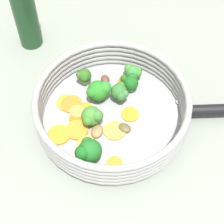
% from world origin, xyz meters
% --- Properties ---
extents(ground_plane, '(4.00, 4.00, 0.00)m').
position_xyz_m(ground_plane, '(0.00, 0.00, 0.00)').
color(ground_plane, gray).
extents(skillet, '(0.29, 0.29, 0.01)m').
position_xyz_m(skillet, '(0.00, 0.00, 0.01)').
color(skillet, '#939699').
rests_on(skillet, ground_plane).
extents(skillet_rim_wall, '(0.30, 0.30, 0.06)m').
position_xyz_m(skillet_rim_wall, '(0.00, 0.00, 0.04)').
color(skillet_rim_wall, '#959595').
rests_on(skillet_rim_wall, skillet).
extents(skillet_rivet_left, '(0.01, 0.01, 0.01)m').
position_xyz_m(skillet_rivet_left, '(0.02, -0.13, 0.02)').
color(skillet_rivet_left, '#8F9795').
rests_on(skillet_rivet_left, skillet).
extents(skillet_rivet_right, '(0.01, 0.01, 0.01)m').
position_xyz_m(skillet_rivet_right, '(0.07, -0.12, 0.02)').
color(skillet_rivet_right, '#989997').
rests_on(skillet_rivet_right, skillet).
extents(carrot_slice_0, '(0.04, 0.04, 0.00)m').
position_xyz_m(carrot_slice_0, '(-0.00, 0.06, 0.01)').
color(carrot_slice_0, orange).
rests_on(carrot_slice_0, skillet).
extents(carrot_slice_1, '(0.05, 0.05, 0.00)m').
position_xyz_m(carrot_slice_1, '(0.09, 0.00, 0.01)').
color(carrot_slice_1, orange).
rests_on(carrot_slice_1, skillet).
extents(carrot_slice_2, '(0.04, 0.04, 0.00)m').
position_xyz_m(carrot_slice_2, '(-0.10, -0.04, 0.01)').
color(carrot_slice_2, orange).
rests_on(carrot_slice_2, skillet).
extents(carrot_slice_3, '(0.06, 0.06, 0.01)m').
position_xyz_m(carrot_slice_3, '(-0.03, -0.02, 0.02)').
color(carrot_slice_3, '#EB993E').
rests_on(carrot_slice_3, skillet).
extents(carrot_slice_4, '(0.06, 0.06, 0.01)m').
position_xyz_m(carrot_slice_4, '(-0.05, 0.05, 0.02)').
color(carrot_slice_4, orange).
rests_on(carrot_slice_4, skillet).
extents(carrot_slice_5, '(0.05, 0.05, 0.00)m').
position_xyz_m(carrot_slice_5, '(0.01, -0.03, 0.01)').
color(carrot_slice_5, orange).
rests_on(carrot_slice_5, skillet).
extents(carrot_slice_6, '(0.06, 0.06, 0.01)m').
position_xyz_m(carrot_slice_6, '(-0.07, 0.08, 0.02)').
color(carrot_slice_6, orange).
rests_on(carrot_slice_6, skillet).
extents(carrot_slice_7, '(0.05, 0.05, 0.00)m').
position_xyz_m(carrot_slice_7, '(-0.00, 0.10, 0.01)').
color(carrot_slice_7, orange).
rests_on(carrot_slice_7, skillet).
extents(carrot_slice_8, '(0.04, 0.04, 0.01)m').
position_xyz_m(carrot_slice_8, '(-0.08, 0.02, 0.02)').
color(carrot_slice_8, orange).
rests_on(carrot_slice_8, skillet).
extents(carrot_slice_9, '(0.04, 0.04, 0.01)m').
position_xyz_m(carrot_slice_9, '(-0.01, 0.07, 0.02)').
color(carrot_slice_9, '#F39141').
rests_on(carrot_slice_9, skillet).
extents(carrot_slice_10, '(0.04, 0.04, 0.00)m').
position_xyz_m(carrot_slice_10, '(-0.03, 0.06, 0.02)').
color(carrot_slice_10, orange).
rests_on(carrot_slice_10, skillet).
extents(carrot_slice_11, '(0.06, 0.06, 0.00)m').
position_xyz_m(carrot_slice_11, '(0.00, 0.09, 0.01)').
color(carrot_slice_11, orange).
rests_on(carrot_slice_11, skillet).
extents(broccoli_floret_0, '(0.04, 0.04, 0.04)m').
position_xyz_m(broccoli_floret_0, '(-0.03, 0.03, 0.04)').
color(broccoli_floret_0, '#8CB26A').
rests_on(broccoli_floret_0, skillet).
extents(broccoli_floret_1, '(0.03, 0.04, 0.04)m').
position_xyz_m(broccoli_floret_1, '(0.11, -0.01, 0.03)').
color(broccoli_floret_1, '#729E59').
rests_on(broccoli_floret_1, skillet).
extents(broccoli_floret_2, '(0.04, 0.05, 0.05)m').
position_xyz_m(broccoli_floret_2, '(0.03, 0.04, 0.04)').
color(broccoli_floret_2, '#609644').
rests_on(broccoli_floret_2, skillet).
extents(broccoli_floret_3, '(0.03, 0.03, 0.04)m').
position_xyz_m(broccoli_floret_3, '(0.06, 0.08, 0.04)').
color(broccoli_floret_3, '#87B25D').
rests_on(broccoli_floret_3, skillet).
extents(broccoli_floret_4, '(0.04, 0.03, 0.04)m').
position_xyz_m(broccoli_floret_4, '(0.08, -0.01, 0.04)').
color(broccoli_floret_4, '#6D955F').
rests_on(broccoli_floret_4, skillet).
extents(broccoli_floret_5, '(0.05, 0.04, 0.05)m').
position_xyz_m(broccoli_floret_5, '(-0.10, 0.01, 0.04)').
color(broccoli_floret_5, '#5B894F').
rests_on(broccoli_floret_5, skillet).
extents(broccoli_floret_6, '(0.04, 0.03, 0.04)m').
position_xyz_m(broccoli_floret_6, '(0.04, -0.01, 0.04)').
color(broccoli_floret_6, '#68854B').
rests_on(broccoli_floret_6, skillet).
extents(mushroom_piece_0, '(0.03, 0.03, 0.01)m').
position_xyz_m(mushroom_piece_0, '(0.08, 0.04, 0.02)').
color(mushroom_piece_0, brown).
rests_on(mushroom_piece_0, skillet).
extents(mushroom_piece_1, '(0.03, 0.03, 0.01)m').
position_xyz_m(mushroom_piece_1, '(-0.05, 0.01, 0.02)').
color(mushroom_piece_1, olive).
rests_on(mushroom_piece_1, skillet).
extents(mushroom_piece_2, '(0.03, 0.03, 0.01)m').
position_xyz_m(mushroom_piece_2, '(-0.02, -0.03, 0.02)').
color(mushroom_piece_2, brown).
rests_on(mushroom_piece_2, skillet).
extents(oil_bottle, '(0.05, 0.05, 0.20)m').
position_xyz_m(oil_bottle, '(0.15, 0.25, 0.08)').
color(oil_bottle, '#193D1E').
rests_on(oil_bottle, ground_plane).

